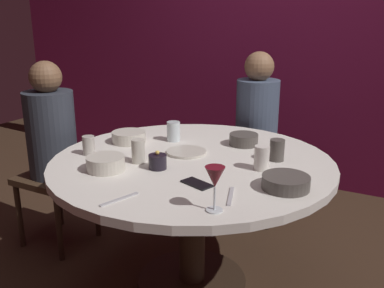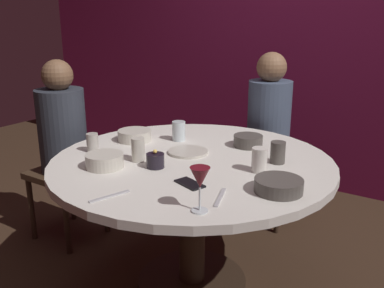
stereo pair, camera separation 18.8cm
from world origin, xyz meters
name	(u,v)px [view 1 (the left image)]	position (x,y,z in m)	size (l,w,h in m)	color
ground_plane	(192,282)	(0.00, 0.00, 0.00)	(8.00, 8.00, 0.00)	#382619
back_wall	(294,32)	(0.00, 1.80, 1.30)	(6.00, 0.10, 2.60)	maroon
dining_table	(192,184)	(0.00, 0.00, 0.60)	(1.44, 1.44, 0.73)	silver
seated_diner_left	(51,135)	(-0.98, 0.00, 0.73)	(0.40, 0.40, 1.18)	#3F2D1E
seated_diner_back	(257,118)	(0.00, 0.97, 0.74)	(0.40, 0.40, 1.20)	#3F2D1E
candle_holder	(158,162)	(-0.08, -0.20, 0.77)	(0.09, 0.09, 0.09)	black
wine_glass	(215,179)	(0.36, -0.49, 0.86)	(0.08, 0.08, 0.18)	silver
dinner_plate	(186,152)	(-0.07, 0.07, 0.74)	(0.21, 0.21, 0.01)	beige
cell_phone	(197,184)	(0.18, -0.29, 0.74)	(0.07, 0.14, 0.01)	black
bowl_serving_large	(106,163)	(-0.28, -0.33, 0.77)	(0.18, 0.18, 0.07)	beige
bowl_salad_center	(286,182)	(0.53, -0.15, 0.76)	(0.20, 0.20, 0.06)	#4C4742
bowl_small_white	(129,137)	(-0.46, 0.09, 0.76)	(0.19, 0.19, 0.06)	beige
bowl_sauce_side	(244,139)	(0.14, 0.35, 0.77)	(0.16, 0.16, 0.06)	#4C4742
cup_near_candle	(89,145)	(-0.51, -0.19, 0.78)	(0.06, 0.06, 0.10)	#B2ADA3
cup_by_left_diner	(173,131)	(-0.25, 0.24, 0.79)	(0.08, 0.08, 0.11)	silver
cup_by_right_diner	(277,150)	(0.39, 0.18, 0.79)	(0.07, 0.07, 0.11)	#4C4742
cup_center_front	(262,158)	(0.36, 0.02, 0.79)	(0.07, 0.07, 0.12)	silver
cup_far_edge	(138,151)	(-0.21, -0.17, 0.79)	(0.07, 0.07, 0.12)	beige
fork_near_plate	(231,196)	(0.36, -0.34, 0.74)	(0.02, 0.18, 0.01)	#B7B7BC
knife_near_plate	(119,199)	(-0.02, -0.58, 0.74)	(0.02, 0.18, 0.01)	#B7B7BC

